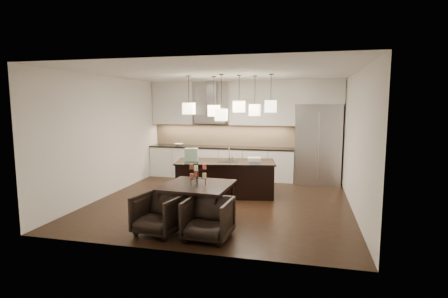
% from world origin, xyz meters
% --- Properties ---
extents(floor, '(5.50, 5.50, 0.02)m').
position_xyz_m(floor, '(0.00, 0.00, -0.01)').
color(floor, black).
rests_on(floor, ground).
extents(ceiling, '(5.50, 5.50, 0.02)m').
position_xyz_m(ceiling, '(0.00, 0.00, 2.81)').
color(ceiling, white).
rests_on(ceiling, wall_back).
extents(wall_back, '(5.50, 0.02, 2.80)m').
position_xyz_m(wall_back, '(0.00, 2.76, 1.40)').
color(wall_back, silver).
rests_on(wall_back, ground).
extents(wall_front, '(5.50, 0.02, 2.80)m').
position_xyz_m(wall_front, '(0.00, -2.76, 1.40)').
color(wall_front, silver).
rests_on(wall_front, ground).
extents(wall_left, '(0.02, 5.50, 2.80)m').
position_xyz_m(wall_left, '(-2.76, 0.00, 1.40)').
color(wall_left, silver).
rests_on(wall_left, ground).
extents(wall_right, '(0.02, 5.50, 2.80)m').
position_xyz_m(wall_right, '(2.76, 0.00, 1.40)').
color(wall_right, silver).
rests_on(wall_right, ground).
extents(refrigerator, '(1.20, 0.72, 2.15)m').
position_xyz_m(refrigerator, '(2.10, 2.38, 1.07)').
color(refrigerator, '#B7B7BA').
rests_on(refrigerator, floor).
extents(fridge_panel, '(1.26, 0.72, 0.65)m').
position_xyz_m(fridge_panel, '(2.10, 2.38, 2.47)').
color(fridge_panel, silver).
rests_on(fridge_panel, refrigerator).
extents(lower_cabinets, '(4.21, 0.62, 0.88)m').
position_xyz_m(lower_cabinets, '(-0.62, 2.43, 0.44)').
color(lower_cabinets, silver).
rests_on(lower_cabinets, floor).
extents(countertop, '(4.21, 0.66, 0.04)m').
position_xyz_m(countertop, '(-0.62, 2.43, 0.90)').
color(countertop, black).
rests_on(countertop, lower_cabinets).
extents(backsplash, '(4.21, 0.02, 0.63)m').
position_xyz_m(backsplash, '(-0.62, 2.73, 1.24)').
color(backsplash, tan).
rests_on(backsplash, countertop).
extents(upper_cab_left, '(1.25, 0.35, 1.25)m').
position_xyz_m(upper_cab_left, '(-2.10, 2.57, 2.17)').
color(upper_cab_left, silver).
rests_on(upper_cab_left, wall_back).
extents(upper_cab_right, '(1.85, 0.35, 1.25)m').
position_xyz_m(upper_cab_right, '(0.55, 2.57, 2.17)').
color(upper_cab_right, silver).
rests_on(upper_cab_right, wall_back).
extents(hood_canopy, '(0.90, 0.52, 0.24)m').
position_xyz_m(hood_canopy, '(-0.93, 2.48, 1.72)').
color(hood_canopy, '#B7B7BA').
rests_on(hood_canopy, wall_back).
extents(hood_chimney, '(0.30, 0.28, 0.96)m').
position_xyz_m(hood_chimney, '(-0.93, 2.59, 2.32)').
color(hood_chimney, '#B7B7BA').
rests_on(hood_chimney, hood_canopy).
extents(fruit_bowl, '(0.29, 0.29, 0.06)m').
position_xyz_m(fruit_bowl, '(-1.91, 2.38, 0.95)').
color(fruit_bowl, silver).
rests_on(fruit_bowl, countertop).
extents(island_body, '(2.34, 1.26, 0.78)m').
position_xyz_m(island_body, '(-0.04, 0.53, 0.39)').
color(island_body, black).
rests_on(island_body, floor).
extents(island_top, '(2.43, 1.35, 0.04)m').
position_xyz_m(island_top, '(-0.04, 0.53, 0.80)').
color(island_top, black).
rests_on(island_top, island_body).
extents(faucet, '(0.12, 0.23, 0.34)m').
position_xyz_m(faucet, '(0.03, 0.63, 0.99)').
color(faucet, silver).
rests_on(faucet, island_top).
extents(tote_bag, '(0.33, 0.21, 0.30)m').
position_xyz_m(tote_bag, '(-0.83, 0.38, 0.97)').
color(tote_bag, '#1D6130').
rests_on(tote_bag, island_top).
extents(food_container, '(0.34, 0.26, 0.09)m').
position_xyz_m(food_container, '(0.62, 0.69, 0.86)').
color(food_container, silver).
rests_on(food_container, island_top).
extents(dining_table, '(1.24, 1.24, 0.71)m').
position_xyz_m(dining_table, '(-0.10, -1.44, 0.35)').
color(dining_table, black).
rests_on(dining_table, floor).
extents(candelabra, '(0.36, 0.36, 0.42)m').
position_xyz_m(candelabra, '(-0.10, -1.44, 0.92)').
color(candelabra, black).
rests_on(candelabra, dining_table).
extents(candle_a, '(0.08, 0.08, 0.09)m').
position_xyz_m(candle_a, '(0.03, -1.45, 0.88)').
color(candle_a, '#F4EAA3').
rests_on(candle_a, candelabra).
extents(candle_b, '(0.08, 0.08, 0.09)m').
position_xyz_m(candle_b, '(-0.16, -1.33, 0.88)').
color(candle_b, '#DF5746').
rests_on(candle_b, candelabra).
extents(candle_c, '(0.08, 0.08, 0.09)m').
position_xyz_m(candle_c, '(-0.17, -1.55, 0.88)').
color(candle_c, brown).
rests_on(candle_c, candelabra).
extents(candle_d, '(0.08, 0.08, 0.09)m').
position_xyz_m(candle_d, '(0.01, -1.36, 1.03)').
color(candle_d, '#DF5746').
rests_on(candle_d, candelabra).
extents(candle_e, '(0.08, 0.08, 0.09)m').
position_xyz_m(candle_e, '(-0.22, -1.42, 1.03)').
color(candle_e, brown).
rests_on(candle_e, candelabra).
extents(candle_f, '(0.08, 0.08, 0.09)m').
position_xyz_m(candle_f, '(-0.09, -1.57, 1.03)').
color(candle_f, '#F4EAA3').
rests_on(candle_f, candelabra).
extents(armchair_left, '(0.85, 0.87, 0.67)m').
position_xyz_m(armchair_left, '(-0.56, -2.13, 0.34)').
color(armchair_left, black).
rests_on(armchair_left, floor).
extents(armchair_right, '(0.76, 0.78, 0.67)m').
position_xyz_m(armchair_right, '(0.30, -2.17, 0.33)').
color(armchair_right, black).
rests_on(armchair_right, floor).
extents(pendant_a, '(0.24, 0.24, 0.26)m').
position_xyz_m(pendant_a, '(-0.87, 0.36, 2.05)').
color(pendant_a, beige).
rests_on(pendant_a, ceiling).
extents(pendant_b, '(0.24, 0.24, 0.26)m').
position_xyz_m(pendant_b, '(-0.35, 0.67, 1.99)').
color(pendant_b, beige).
rests_on(pendant_b, ceiling).
extents(pendant_c, '(0.24, 0.24, 0.26)m').
position_xyz_m(pendant_c, '(0.28, 0.49, 2.10)').
color(pendant_c, beige).
rests_on(pendant_c, ceiling).
extents(pendant_d, '(0.24, 0.24, 0.26)m').
position_xyz_m(pendant_d, '(0.61, 0.72, 2.01)').
color(pendant_d, beige).
rests_on(pendant_d, ceiling).
extents(pendant_e, '(0.24, 0.24, 0.26)m').
position_xyz_m(pendant_e, '(1.01, 0.35, 2.10)').
color(pendant_e, beige).
rests_on(pendant_e, ceiling).
extents(pendant_f, '(0.24, 0.24, 0.26)m').
position_xyz_m(pendant_f, '(-0.05, 0.17, 1.92)').
color(pendant_f, beige).
rests_on(pendant_f, ceiling).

